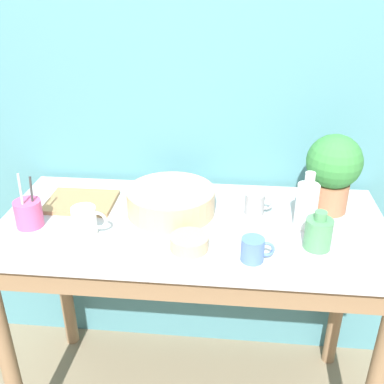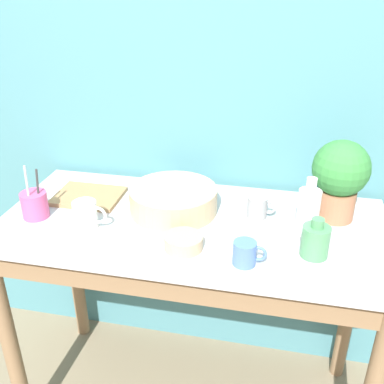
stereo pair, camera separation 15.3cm
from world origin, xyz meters
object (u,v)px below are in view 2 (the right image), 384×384
at_px(mug_grey, 258,207).
at_px(mug_white, 86,215).
at_px(utensil_cup, 35,204).
at_px(bottle_tall, 308,211).
at_px(bowl_wash_large, 173,200).
at_px(potted_plant, 340,176).
at_px(bottle_short, 315,240).
at_px(mug_blue, 245,253).
at_px(bowl_small_tan, 184,242).
at_px(tray_board, 88,196).

height_order(mug_grey, mug_white, mug_white).
bearing_deg(mug_white, mug_grey, 19.07).
bearing_deg(utensil_cup, bottle_tall, 5.41).
relative_size(bowl_wash_large, mug_grey, 3.11).
height_order(potted_plant, bowl_wash_large, potted_plant).
height_order(bottle_short, mug_white, bottle_short).
height_order(potted_plant, bottle_tall, potted_plant).
distance_m(potted_plant, bottle_tall, 0.18).
distance_m(bowl_wash_large, mug_grey, 0.31).
height_order(mug_grey, utensil_cup, utensil_cup).
distance_m(mug_blue, mug_grey, 0.30).
bearing_deg(mug_white, bowl_small_tan, -8.94).
bearing_deg(bowl_small_tan, mug_white, 171.06).
bearing_deg(utensil_cup, tray_board, 54.28).
bearing_deg(mug_white, mug_blue, -10.14).
height_order(bowl_wash_large, bowl_small_tan, bowl_wash_large).
height_order(bottle_short, bowl_small_tan, bottle_short).
bearing_deg(utensil_cup, bowl_small_tan, -8.76).
relative_size(mug_grey, bowl_small_tan, 0.83).
relative_size(bottle_short, mug_grey, 1.27).
bearing_deg(tray_board, bottle_short, -14.19).
xyz_separation_m(bottle_tall, bottle_short, (0.02, -0.13, -0.03)).
xyz_separation_m(bottle_short, tray_board, (-0.85, 0.21, -0.05)).
bearing_deg(mug_grey, mug_white, -160.93).
distance_m(bowl_small_tan, utensil_cup, 0.57).
distance_m(mug_grey, bowl_small_tan, 0.33).
bearing_deg(bottle_short, mug_blue, -156.32).
distance_m(bowl_wash_large, bottle_tall, 0.48).
height_order(potted_plant, utensil_cup, potted_plant).
bearing_deg(potted_plant, mug_blue, -128.97).
bearing_deg(mug_white, utensil_cup, 171.54).
bearing_deg(bowl_wash_large, bottle_short, -20.50).
xyz_separation_m(bowl_small_tan, utensil_cup, (-0.56, 0.09, 0.03)).
bearing_deg(mug_grey, bottle_short, -47.20).
xyz_separation_m(mug_grey, utensil_cup, (-0.78, -0.17, 0.01)).
distance_m(bottle_short, mug_white, 0.76).
relative_size(mug_blue, tray_board, 0.41).
height_order(potted_plant, mug_white, potted_plant).
bearing_deg(bottle_tall, potted_plant, 52.00).
relative_size(potted_plant, mug_blue, 2.82).
bearing_deg(bowl_small_tan, bottle_short, 6.51).
height_order(mug_white, bowl_small_tan, mug_white).
bearing_deg(bottle_tall, mug_white, -170.68).
relative_size(potted_plant, mug_white, 2.44).
bearing_deg(bottle_tall, mug_grey, 155.70).
height_order(bowl_wash_large, bottle_short, bottle_short).
distance_m(potted_plant, mug_grey, 0.30).
xyz_separation_m(bottle_tall, tray_board, (-0.82, 0.08, -0.08)).
bearing_deg(potted_plant, bowl_wash_large, -172.76).
xyz_separation_m(mug_blue, mug_grey, (0.01, 0.30, 0.00)).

